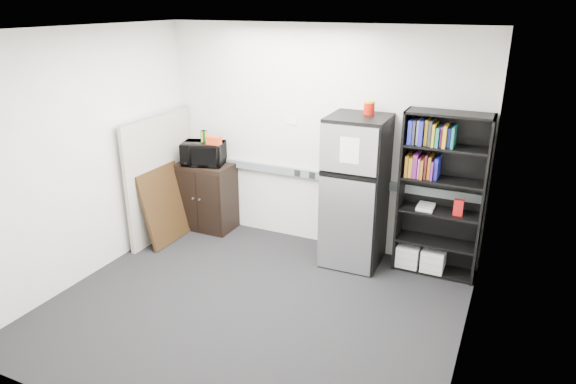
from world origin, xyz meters
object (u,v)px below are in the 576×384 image
Objects in this scene: cabinet at (207,196)px; microwave at (203,153)px; bookshelf at (439,192)px; cubicle_partition at (161,176)px; refrigerator at (355,192)px.

cabinet is 1.71× the size of microwave.
cubicle_partition is (-3.41, -0.49, -0.16)m from bookshelf.
bookshelf reaches higher than cabinet.
cabinet is at bearing -178.75° from bookshelf.
cubicle_partition is 0.92× the size of refrigerator.
cubicle_partition is at bearing -151.28° from microwave.
microwave is at bearing 176.99° from refrigerator.
cabinet is at bearing 73.36° from microwave.
bookshelf is 3.01m from microwave.
bookshelf is 3.45m from cubicle_partition.
bookshelf is 3.47× the size of microwave.
cubicle_partition is 2.52m from refrigerator.
cubicle_partition is 0.62m from microwave.
bookshelf reaches higher than microwave.
bookshelf is 2.03× the size of cabinet.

